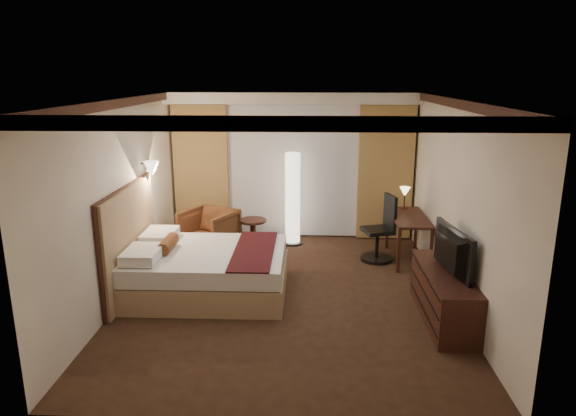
{
  "coord_description": "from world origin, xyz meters",
  "views": [
    {
      "loc": [
        0.28,
        -6.7,
        3.02
      ],
      "look_at": [
        0.0,
        0.4,
        1.15
      ],
      "focal_mm": 32.0,
      "sensor_mm": 36.0,
      "label": 1
    }
  ],
  "objects_px": {
    "floor_lamp": "(293,199)",
    "dresser": "(444,296)",
    "armchair": "(209,229)",
    "television": "(445,249)",
    "side_table": "(253,234)",
    "bed": "(209,271)",
    "desk": "(408,238)",
    "office_chair": "(378,228)"
  },
  "relations": [
    {
      "from": "floor_lamp",
      "to": "dresser",
      "type": "xyz_separation_m",
      "value": [
        1.99,
        -2.9,
        -0.52
      ]
    },
    {
      "from": "armchair",
      "to": "television",
      "type": "bearing_deg",
      "value": -7.92
    },
    {
      "from": "side_table",
      "to": "floor_lamp",
      "type": "height_order",
      "value": "floor_lamp"
    },
    {
      "from": "floor_lamp",
      "to": "bed",
      "type": "bearing_deg",
      "value": -117.19
    },
    {
      "from": "side_table",
      "to": "desk",
      "type": "distance_m",
      "value": 2.68
    },
    {
      "from": "armchair",
      "to": "dresser",
      "type": "xyz_separation_m",
      "value": [
        3.42,
        -2.4,
        -0.09
      ]
    },
    {
      "from": "desk",
      "to": "television",
      "type": "relative_size",
      "value": 1.22
    },
    {
      "from": "dresser",
      "to": "television",
      "type": "height_order",
      "value": "television"
    },
    {
      "from": "bed",
      "to": "dresser",
      "type": "relative_size",
      "value": 1.31
    },
    {
      "from": "desk",
      "to": "television",
      "type": "distance_m",
      "value": 2.23
    },
    {
      "from": "bed",
      "to": "desk",
      "type": "height_order",
      "value": "desk"
    },
    {
      "from": "armchair",
      "to": "dresser",
      "type": "relative_size",
      "value": 0.5
    },
    {
      "from": "desk",
      "to": "office_chair",
      "type": "height_order",
      "value": "office_chair"
    },
    {
      "from": "side_table",
      "to": "dresser",
      "type": "bearing_deg",
      "value": -44.48
    },
    {
      "from": "bed",
      "to": "armchair",
      "type": "bearing_deg",
      "value": 100.48
    },
    {
      "from": "office_chair",
      "to": "television",
      "type": "xyz_separation_m",
      "value": [
        0.53,
        -2.11,
        0.39
      ]
    },
    {
      "from": "side_table",
      "to": "floor_lamp",
      "type": "xyz_separation_m",
      "value": [
        0.69,
        0.27,
        0.58
      ]
    },
    {
      "from": "desk",
      "to": "bed",
      "type": "bearing_deg",
      "value": -154.92
    },
    {
      "from": "armchair",
      "to": "office_chair",
      "type": "bearing_deg",
      "value": 21.53
    },
    {
      "from": "side_table",
      "to": "television",
      "type": "relative_size",
      "value": 0.5
    },
    {
      "from": "side_table",
      "to": "dresser",
      "type": "xyz_separation_m",
      "value": [
        2.68,
        -2.63,
        0.06
      ]
    },
    {
      "from": "armchair",
      "to": "side_table",
      "type": "distance_m",
      "value": 0.79
    },
    {
      "from": "television",
      "to": "armchair",
      "type": "bearing_deg",
      "value": 46.16
    },
    {
      "from": "side_table",
      "to": "office_chair",
      "type": "distance_m",
      "value": 2.2
    },
    {
      "from": "desk",
      "to": "television",
      "type": "bearing_deg",
      "value": -89.47
    },
    {
      "from": "armchair",
      "to": "floor_lamp",
      "type": "bearing_deg",
      "value": 46.83
    },
    {
      "from": "bed",
      "to": "side_table",
      "type": "distance_m",
      "value": 1.96
    },
    {
      "from": "floor_lamp",
      "to": "desk",
      "type": "xyz_separation_m",
      "value": [
        1.94,
        -0.75,
        -0.47
      ]
    },
    {
      "from": "desk",
      "to": "side_table",
      "type": "bearing_deg",
      "value": 169.71
    },
    {
      "from": "armchair",
      "to": "television",
      "type": "height_order",
      "value": "television"
    },
    {
      "from": "floor_lamp",
      "to": "side_table",
      "type": "bearing_deg",
      "value": -158.75
    },
    {
      "from": "armchair",
      "to": "dresser",
      "type": "height_order",
      "value": "armchair"
    },
    {
      "from": "office_chair",
      "to": "desk",
      "type": "bearing_deg",
      "value": -10.42
    },
    {
      "from": "armchair",
      "to": "office_chair",
      "type": "xyz_separation_m",
      "value": [
        2.86,
        -0.29,
        0.14
      ]
    },
    {
      "from": "floor_lamp",
      "to": "office_chair",
      "type": "bearing_deg",
      "value": -29.21
    },
    {
      "from": "side_table",
      "to": "office_chair",
      "type": "xyz_separation_m",
      "value": [
        2.12,
        -0.53,
        0.29
      ]
    },
    {
      "from": "side_table",
      "to": "dresser",
      "type": "distance_m",
      "value": 3.76
    },
    {
      "from": "bed",
      "to": "television",
      "type": "distance_m",
      "value": 3.22
    },
    {
      "from": "armchair",
      "to": "desk",
      "type": "relative_size",
      "value": 0.65
    },
    {
      "from": "side_table",
      "to": "floor_lamp",
      "type": "bearing_deg",
      "value": 21.25
    },
    {
      "from": "armchair",
      "to": "desk",
      "type": "bearing_deg",
      "value": 23.26
    },
    {
      "from": "armchair",
      "to": "office_chair",
      "type": "relative_size",
      "value": 0.75
    }
  ]
}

